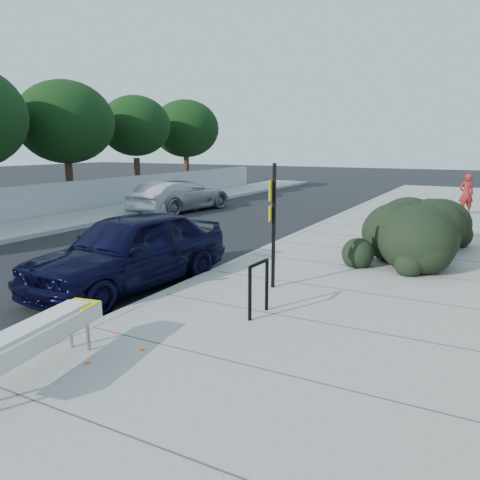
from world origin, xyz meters
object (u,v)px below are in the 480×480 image
object	(u,v)px
bike_rack	(259,283)
sign_post	(273,218)
bench	(35,336)
pedestrian	(466,194)
suv_silver	(183,195)
sedan_navy	(130,250)
wagon_silver	(169,197)

from	to	relation	value
bike_rack	sign_post	distance (m)	1.93
bench	pedestrian	distance (m)	19.31
sign_post	bench	bearing A→B (deg)	-106.54
sign_post	suv_silver	size ratio (longest dim) A/B	0.50
pedestrian	sedan_navy	bearing A→B (deg)	42.90
bike_rack	sedan_navy	bearing A→B (deg)	173.16
bike_rack	suv_silver	distance (m)	15.17
bench	pedestrian	bearing A→B (deg)	68.05
sign_post	sedan_navy	distance (m)	3.25
sedan_navy	pedestrian	size ratio (longest dim) A/B	2.83
bench	sign_post	distance (m)	5.21
bike_rack	wagon_silver	xyz separation A→B (m)	(-9.76, 10.44, -0.01)
wagon_silver	pedestrian	size ratio (longest dim) A/B	2.51
wagon_silver	bench	bearing A→B (deg)	118.08
bench	bike_rack	xyz separation A→B (m)	(1.57, 3.37, 0.04)
sedan_navy	pedestrian	distance (m)	16.04
wagon_silver	suv_silver	distance (m)	1.17
sign_post	wagon_silver	size ratio (longest dim) A/B	0.59
bike_rack	sign_post	xyz separation A→B (m)	(-0.48, 1.64, 0.89)
bike_rack	pedestrian	world-z (taller)	pedestrian
suv_silver	pedestrian	xyz separation A→B (m)	(12.27, 3.89, 0.30)
bench	sedan_navy	size ratio (longest dim) A/B	0.47
wagon_silver	sedan_navy	bearing A→B (deg)	120.08
wagon_silver	pedestrian	distance (m)	13.28
bench	wagon_silver	distance (m)	16.06
wagon_silver	suv_silver	size ratio (longest dim) A/B	0.85
bench	wagon_silver	bearing A→B (deg)	110.92
pedestrian	wagon_silver	bearing A→B (deg)	-2.85
suv_silver	pedestrian	distance (m)	12.88
sign_post	sedan_navy	world-z (taller)	sign_post
bike_rack	sign_post	bearing A→B (deg)	109.33
bike_rack	wagon_silver	distance (m)	14.30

